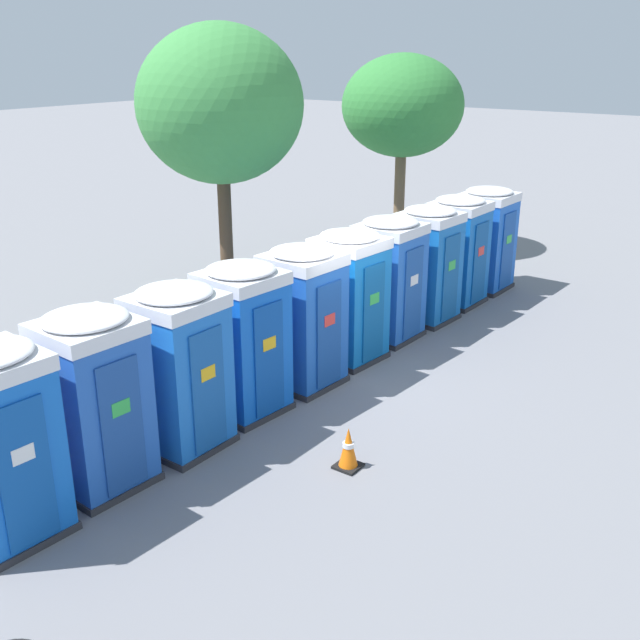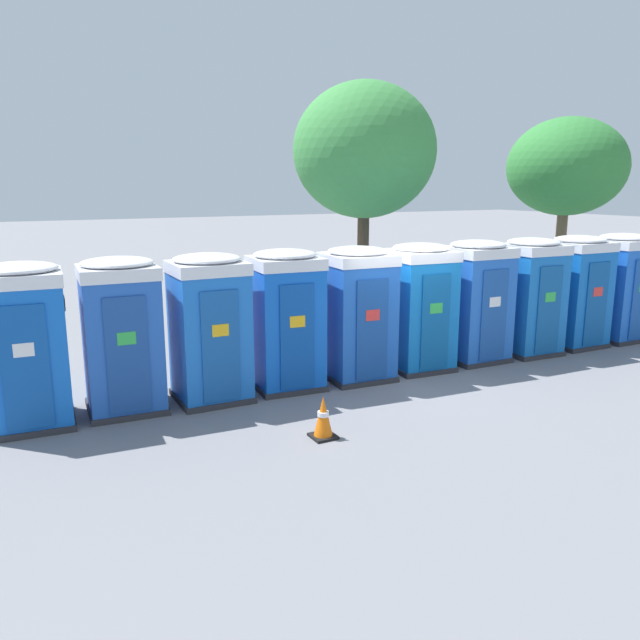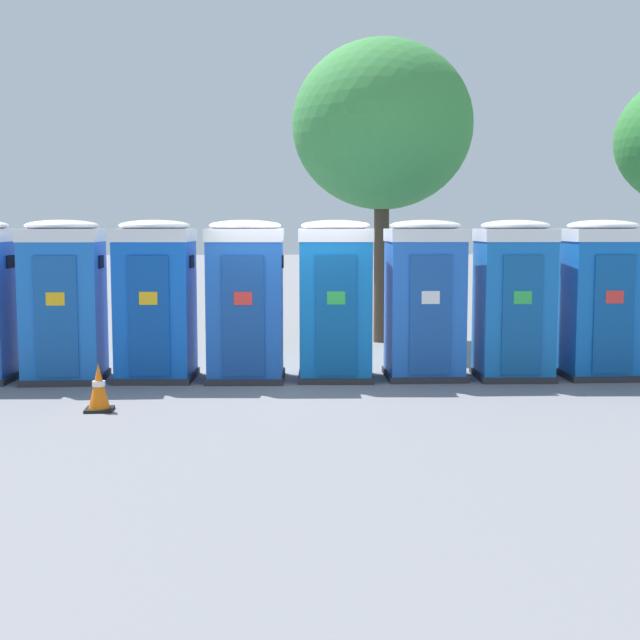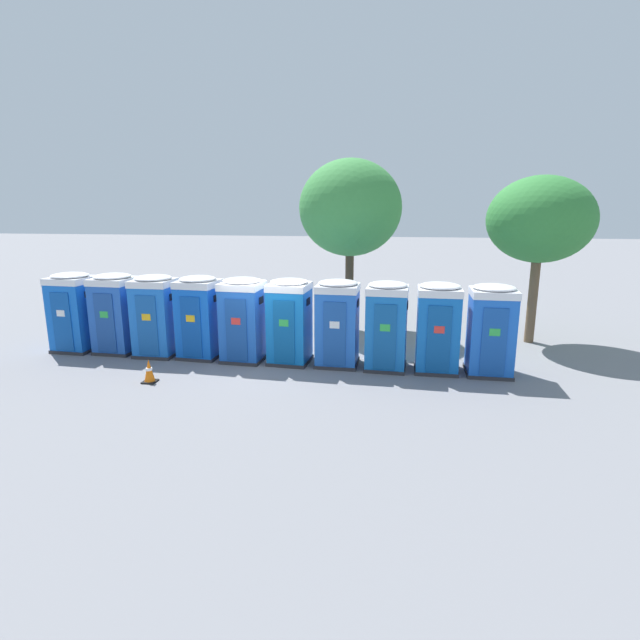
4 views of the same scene
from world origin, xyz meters
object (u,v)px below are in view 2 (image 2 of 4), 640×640
at_px(portapotty_8, 576,291).
at_px(traffic_cone, 323,418).
at_px(portapotty_2, 210,327).
at_px(street_tree_0, 364,151).
at_px(portapotty_1, 122,334).
at_px(portapotty_9, 621,287).
at_px(portapotty_6, 476,300).
at_px(street_tree_1, 567,168).
at_px(portapotty_0, 25,345).
at_px(portapotty_3, 286,319).
at_px(portapotty_7, 530,296).
at_px(portapotty_5, 419,306).
at_px(portapotty_4, 358,313).

xyz_separation_m(portapotty_8, traffic_cone, (-7.66, -2.07, -0.97)).
xyz_separation_m(portapotty_2, street_tree_0, (5.68, 4.26, 3.22)).
relative_size(portapotty_1, portapotty_9, 1.00).
distance_m(portapotty_6, street_tree_1, 7.72).
bearing_deg(portapotty_0, portapotty_3, -1.83).
bearing_deg(portapotty_1, portapotty_9, -2.88).
xyz_separation_m(portapotty_3, portapotty_7, (5.71, -0.33, 0.00)).
bearing_deg(portapotty_1, street_tree_0, 30.01).
height_order(portapotty_7, street_tree_0, street_tree_0).
distance_m(portapotty_1, portapotty_5, 5.72).
distance_m(portapotty_0, portapotty_9, 12.86).
relative_size(portapotty_0, portapotty_4, 1.00).
distance_m(portapotty_7, portapotty_8, 1.43).
distance_m(portapotty_7, street_tree_1, 6.67).
bearing_deg(traffic_cone, portapotty_2, 110.66).
bearing_deg(portapotty_0, portapotty_5, -2.46).
bearing_deg(portapotty_9, portapotty_2, 177.59).
bearing_deg(portapotty_9, portapotty_0, 177.50).
bearing_deg(portapotty_3, street_tree_1, 16.93).
xyz_separation_m(portapotty_2, portapotty_6, (5.71, -0.19, -0.00)).
height_order(portapotty_1, portapotty_8, same).
relative_size(portapotty_4, portapotty_8, 1.00).
bearing_deg(portapotty_1, portapotty_4, -3.99).
bearing_deg(street_tree_0, portapotty_6, -89.61).
bearing_deg(portapotty_3, traffic_cone, -102.22).
height_order(portapotty_4, portapotty_9, same).
xyz_separation_m(portapotty_3, portapotty_4, (1.42, -0.15, -0.00)).
height_order(street_tree_0, street_tree_1, street_tree_0).
distance_m(portapotty_1, street_tree_1, 14.08).
bearing_deg(portapotty_0, portapotty_7, -2.67).
bearing_deg(street_tree_1, portapotty_7, -143.95).
bearing_deg(street_tree_1, portapotty_0, -168.28).
xyz_separation_m(portapotty_2, street_tree_1, (12.01, 3.22, 2.85)).
height_order(portapotty_1, portapotty_9, same).
xyz_separation_m(portapotty_6, traffic_cone, (-4.81, -2.22, -0.97)).
bearing_deg(portapotty_1, portapotty_2, -6.13).
relative_size(portapotty_1, portapotty_4, 1.00).
relative_size(portapotty_1, portapotty_6, 1.00).
bearing_deg(street_tree_1, street_tree_0, 170.73).
distance_m(portapotty_8, street_tree_1, 5.72).
distance_m(portapotty_0, street_tree_1, 15.45).
height_order(portapotty_5, portapotty_8, same).
relative_size(portapotty_9, street_tree_1, 0.46).
height_order(portapotty_4, traffic_cone, portapotty_4).
xyz_separation_m(portapotty_2, portapotty_8, (8.57, -0.34, 0.00)).
relative_size(portapotty_6, portapotty_7, 1.00).
bearing_deg(street_tree_0, traffic_cone, -125.62).
relative_size(portapotty_8, traffic_cone, 3.97).
height_order(portapotty_1, portapotty_4, same).
bearing_deg(portapotty_2, street_tree_0, 36.84).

